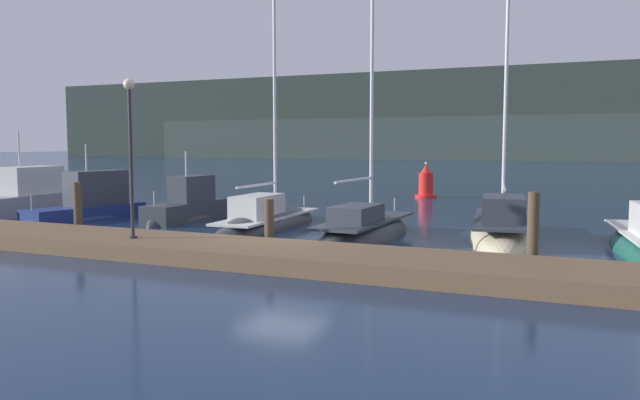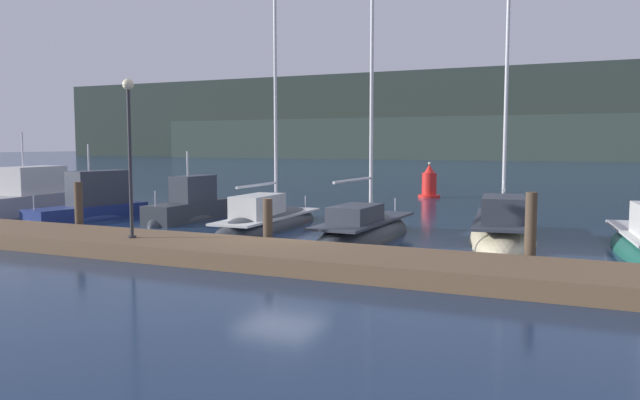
{
  "view_description": "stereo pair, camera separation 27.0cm",
  "coord_description": "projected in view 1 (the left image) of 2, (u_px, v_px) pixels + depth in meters",
  "views": [
    {
      "loc": [
        8.55,
        -16.77,
        3.14
      ],
      "look_at": [
        0.0,
        3.0,
        1.2
      ],
      "focal_mm": 35.0,
      "sensor_mm": 36.0,
      "label": 1
    },
    {
      "loc": [
        8.79,
        -16.66,
        3.14
      ],
      "look_at": [
        0.0,
        3.0,
        1.2
      ],
      "focal_mm": 35.0,
      "sensor_mm": 36.0,
      "label": 2
    }
  ],
  "objects": [
    {
      "name": "mooring_pile_1",
      "position": [
        78.0,
        209.0,
        21.12
      ],
      "size": [
        0.28,
        0.28,
        1.85
      ],
      "primitive_type": "cylinder",
      "color": "#4C3D2D",
      "rests_on": "ground"
    },
    {
      "name": "mooring_pile_3",
      "position": [
        533.0,
        232.0,
        15.32
      ],
      "size": [
        0.28,
        0.28,
        1.97
      ],
      "primitive_type": "cylinder",
      "color": "#4C3D2D",
      "rests_on": "ground"
    },
    {
      "name": "mooring_pile_2",
      "position": [
        269.0,
        225.0,
        18.23
      ],
      "size": [
        0.28,
        0.28,
        1.55
      ],
      "primitive_type": "cylinder",
      "color": "#4C3D2D",
      "rests_on": "ground"
    },
    {
      "name": "motorboat_berth_2",
      "position": [
        88.0,
        211.0,
        25.99
      ],
      "size": [
        2.64,
        5.85,
        3.65
      ],
      "color": "navy",
      "rests_on": "ground"
    },
    {
      "name": "sailboat_berth_4",
      "position": [
        268.0,
        225.0,
        23.21
      ],
      "size": [
        2.1,
        7.42,
        11.71
      ],
      "color": "#2D3338",
      "rests_on": "ground"
    },
    {
      "name": "channel_buoy",
      "position": [
        426.0,
        184.0,
        36.63
      ],
      "size": [
        1.27,
        1.27,
        2.09
      ],
      "color": "red",
      "rests_on": "ground"
    },
    {
      "name": "ground_plane",
      "position": [
        281.0,
        247.0,
        18.99
      ],
      "size": [
        400.0,
        400.0,
        0.0
      ],
      "primitive_type": "plane",
      "color": "#192D4C"
    },
    {
      "name": "motorboat_berth_3",
      "position": [
        187.0,
        214.0,
        25.51
      ],
      "size": [
        1.44,
        4.69,
        3.5
      ],
      "color": "#2D3338",
      "rests_on": "ground"
    },
    {
      "name": "motorboat_berth_1",
      "position": [
        21.0,
        205.0,
        27.9
      ],
      "size": [
        2.72,
        6.71,
        4.25
      ],
      "color": "gray",
      "rests_on": "ground"
    },
    {
      "name": "dock",
      "position": [
        241.0,
        253.0,
        16.78
      ],
      "size": [
        36.65,
        2.8,
        0.45
      ],
      "primitive_type": "cube",
      "color": "brown",
      "rests_on": "ground"
    },
    {
      "name": "hillside_backdrop",
      "position": [
        536.0,
        118.0,
        125.42
      ],
      "size": [
        240.0,
        23.0,
        18.33
      ],
      "color": "#28332D",
      "rests_on": "ground"
    },
    {
      "name": "dock_lamppost",
      "position": [
        130.0,
        134.0,
        17.59
      ],
      "size": [
        0.32,
        0.32,
        4.52
      ],
      "color": "#2D2D33",
      "rests_on": "dock"
    },
    {
      "name": "sailboat_berth_5",
      "position": [
        365.0,
        236.0,
        20.58
      ],
      "size": [
        2.13,
        6.74,
        10.88
      ],
      "color": "#2D3338",
      "rests_on": "ground"
    },
    {
      "name": "sailboat_berth_6",
      "position": [
        502.0,
        235.0,
        20.48
      ],
      "size": [
        3.08,
        7.55,
        9.76
      ],
      "color": "beige",
      "rests_on": "ground"
    }
  ]
}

